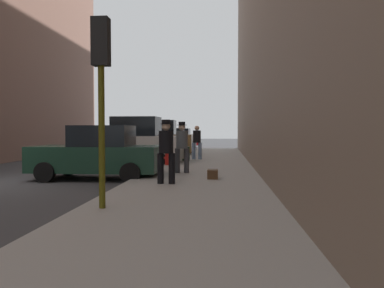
{
  "coord_description": "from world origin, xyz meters",
  "views": [
    {
      "loc": [
        6.79,
        -10.76,
        1.64
      ],
      "look_at": [
        5.41,
        6.0,
        1.01
      ],
      "focal_mm": 35.0,
      "sensor_mm": 36.0,
      "label": 1
    }
  ],
  "objects_px": {
    "pedestrian_with_beanie": "(182,145)",
    "parked_bronze_suv": "(156,140)",
    "rolling_suitcase": "(186,153)",
    "parked_white_van": "(133,143)",
    "parked_gray_coupe": "(169,140)",
    "parked_dark_green_sedan": "(98,154)",
    "pedestrian_with_fedora": "(166,148)",
    "duffel_bag": "(213,174)",
    "parked_red_hatchback": "(178,139)",
    "pedestrian_in_jeans": "(197,141)",
    "fire_hydrant": "(168,157)",
    "traffic_light": "(101,71)"
  },
  "relations": [
    {
      "from": "parked_red_hatchback",
      "to": "duffel_bag",
      "type": "relative_size",
      "value": 9.68
    },
    {
      "from": "parked_white_van",
      "to": "parked_gray_coupe",
      "type": "height_order",
      "value": "parked_white_van"
    },
    {
      "from": "parked_white_van",
      "to": "duffel_bag",
      "type": "height_order",
      "value": "parked_white_van"
    },
    {
      "from": "parked_white_van",
      "to": "pedestrian_with_beanie",
      "type": "distance_m",
      "value": 4.98
    },
    {
      "from": "pedestrian_with_beanie",
      "to": "fire_hydrant",
      "type": "bearing_deg",
      "value": 108.09
    },
    {
      "from": "pedestrian_with_fedora",
      "to": "parked_white_van",
      "type": "bearing_deg",
      "value": 110.71
    },
    {
      "from": "rolling_suitcase",
      "to": "pedestrian_in_jeans",
      "type": "bearing_deg",
      "value": 57.47
    },
    {
      "from": "parked_dark_green_sedan",
      "to": "duffel_bag",
      "type": "distance_m",
      "value": 3.95
    },
    {
      "from": "parked_white_van",
      "to": "pedestrian_in_jeans",
      "type": "distance_m",
      "value": 3.45
    },
    {
      "from": "rolling_suitcase",
      "to": "parked_white_van",
      "type": "bearing_deg",
      "value": -152.75
    },
    {
      "from": "parked_dark_green_sedan",
      "to": "pedestrian_with_fedora",
      "type": "relative_size",
      "value": 2.36
    },
    {
      "from": "parked_bronze_suv",
      "to": "duffel_bag",
      "type": "xyz_separation_m",
      "value": [
        3.84,
        -11.59,
        -0.74
      ]
    },
    {
      "from": "pedestrian_in_jeans",
      "to": "pedestrian_with_beanie",
      "type": "height_order",
      "value": "pedestrian_with_beanie"
    },
    {
      "from": "parked_red_hatchback",
      "to": "rolling_suitcase",
      "type": "relative_size",
      "value": 4.1
    },
    {
      "from": "duffel_bag",
      "to": "fire_hydrant",
      "type": "bearing_deg",
      "value": 115.26
    },
    {
      "from": "parked_white_van",
      "to": "parked_red_hatchback",
      "type": "height_order",
      "value": "parked_white_van"
    },
    {
      "from": "pedestrian_with_beanie",
      "to": "parked_bronze_suv",
      "type": "bearing_deg",
      "value": 105.11
    },
    {
      "from": "parked_white_van",
      "to": "duffel_bag",
      "type": "xyz_separation_m",
      "value": [
        3.84,
        -5.65,
        -0.74
      ]
    },
    {
      "from": "rolling_suitcase",
      "to": "parked_red_hatchback",
      "type": "bearing_deg",
      "value": 98.36
    },
    {
      "from": "parked_red_hatchback",
      "to": "rolling_suitcase",
      "type": "xyz_separation_m",
      "value": [
        2.33,
        -15.86,
        -0.36
      ]
    },
    {
      "from": "traffic_light",
      "to": "duffel_bag",
      "type": "xyz_separation_m",
      "value": [
        1.99,
        4.49,
        -2.47
      ]
    },
    {
      "from": "parked_dark_green_sedan",
      "to": "duffel_bag",
      "type": "height_order",
      "value": "parked_dark_green_sedan"
    },
    {
      "from": "parked_red_hatchback",
      "to": "pedestrian_with_beanie",
      "type": "distance_m",
      "value": 21.4
    },
    {
      "from": "parked_gray_coupe",
      "to": "duffel_bag",
      "type": "distance_m",
      "value": 17.78
    },
    {
      "from": "traffic_light",
      "to": "rolling_suitcase",
      "type": "distance_m",
      "value": 11.57
    },
    {
      "from": "pedestrian_in_jeans",
      "to": "parked_white_van",
      "type": "bearing_deg",
      "value": -145.05
    },
    {
      "from": "traffic_light",
      "to": "duffel_bag",
      "type": "height_order",
      "value": "traffic_light"
    },
    {
      "from": "parked_bronze_suv",
      "to": "fire_hydrant",
      "type": "xyz_separation_m",
      "value": [
        1.8,
        -7.28,
        -0.54
      ]
    },
    {
      "from": "parked_dark_green_sedan",
      "to": "duffel_bag",
      "type": "xyz_separation_m",
      "value": [
        3.84,
        -0.73,
        -0.56
      ]
    },
    {
      "from": "pedestrian_with_beanie",
      "to": "pedestrian_with_fedora",
      "type": "bearing_deg",
      "value": -93.16
    },
    {
      "from": "pedestrian_with_fedora",
      "to": "duffel_bag",
      "type": "height_order",
      "value": "pedestrian_with_fedora"
    },
    {
      "from": "parked_white_van",
      "to": "parked_gray_coupe",
      "type": "bearing_deg",
      "value": 90.0
    },
    {
      "from": "pedestrian_with_fedora",
      "to": "rolling_suitcase",
      "type": "relative_size",
      "value": 1.71
    },
    {
      "from": "pedestrian_in_jeans",
      "to": "pedestrian_with_fedora",
      "type": "xyz_separation_m",
      "value": [
        -0.24,
        -8.8,
        0.03
      ]
    },
    {
      "from": "rolling_suitcase",
      "to": "pedestrian_with_fedora",
      "type": "bearing_deg",
      "value": -88.22
    },
    {
      "from": "parked_white_van",
      "to": "pedestrian_in_jeans",
      "type": "xyz_separation_m",
      "value": [
        2.83,
        1.97,
        0.07
      ]
    },
    {
      "from": "parked_white_van",
      "to": "pedestrian_with_beanie",
      "type": "relative_size",
      "value": 2.61
    },
    {
      "from": "parked_bronze_suv",
      "to": "traffic_light",
      "type": "xyz_separation_m",
      "value": [
        1.85,
        -16.08,
        1.73
      ]
    },
    {
      "from": "traffic_light",
      "to": "parked_gray_coupe",
      "type": "bearing_deg",
      "value": 94.85
    },
    {
      "from": "parked_dark_green_sedan",
      "to": "pedestrian_with_beanie",
      "type": "distance_m",
      "value": 2.85
    },
    {
      "from": "parked_dark_green_sedan",
      "to": "rolling_suitcase",
      "type": "relative_size",
      "value": 4.04
    },
    {
      "from": "parked_red_hatchback",
      "to": "pedestrian_with_beanie",
      "type": "bearing_deg",
      "value": -82.67
    },
    {
      "from": "parked_gray_coupe",
      "to": "pedestrian_in_jeans",
      "type": "xyz_separation_m",
      "value": [
        2.83,
        -9.73,
        0.26
      ]
    },
    {
      "from": "duffel_bag",
      "to": "pedestrian_with_beanie",
      "type": "bearing_deg",
      "value": 126.82
    },
    {
      "from": "parked_red_hatchback",
      "to": "traffic_light",
      "type": "height_order",
      "value": "traffic_light"
    },
    {
      "from": "traffic_light",
      "to": "pedestrian_with_fedora",
      "type": "distance_m",
      "value": 3.75
    },
    {
      "from": "traffic_light",
      "to": "rolling_suitcase",
      "type": "bearing_deg",
      "value": 87.58
    },
    {
      "from": "pedestrian_with_beanie",
      "to": "pedestrian_with_fedora",
      "type": "distance_m",
      "value": 2.67
    },
    {
      "from": "pedestrian_with_fedora",
      "to": "rolling_suitcase",
      "type": "xyz_separation_m",
      "value": [
        -0.25,
        8.03,
        -0.65
      ]
    },
    {
      "from": "pedestrian_in_jeans",
      "to": "duffel_bag",
      "type": "bearing_deg",
      "value": -82.41
    }
  ]
}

